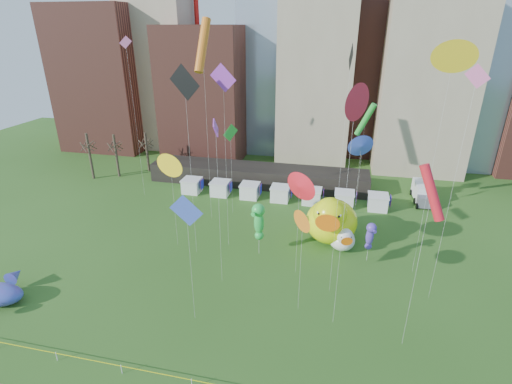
% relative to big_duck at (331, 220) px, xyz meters
% --- Properties ---
extents(skyline, '(101.00, 23.00, 68.00)m').
position_rel_big_duck_xyz_m(skyline, '(-7.11, 36.33, 18.27)').
color(skyline, brown).
rests_on(skyline, ground).
extents(pavilion, '(38.00, 6.00, 3.20)m').
position_rel_big_duck_xyz_m(pavilion, '(-13.36, 17.26, -1.57)').
color(pavilion, black).
rests_on(pavilion, ground).
extents(vendor_tents, '(33.24, 2.80, 2.40)m').
position_rel_big_duck_xyz_m(vendor_tents, '(-8.34, 11.26, -2.07)').
color(vendor_tents, white).
rests_on(vendor_tents, ground).
extents(bare_trees, '(8.44, 6.44, 8.50)m').
position_rel_big_duck_xyz_m(bare_trees, '(-39.53, 15.80, 0.84)').
color(bare_trees, '#382B21').
rests_on(bare_trees, ground).
extents(caution_tape, '(50.00, 0.06, 0.90)m').
position_rel_big_duck_xyz_m(caution_tape, '(-9.36, -24.74, -2.49)').
color(caution_tape, white).
rests_on(caution_tape, ground).
extents(big_duck, '(7.21, 9.26, 6.91)m').
position_rel_big_duck_xyz_m(big_duck, '(0.00, 0.00, 0.00)').
color(big_duck, '#EBFF0D').
rests_on(big_duck, ground).
extents(small_duck, '(4.07, 4.81, 3.43)m').
position_rel_big_duck_xyz_m(small_duck, '(1.56, -1.69, -1.60)').
color(small_duck, white).
rests_on(small_duck, ground).
extents(seahorse_green, '(2.04, 2.31, 6.80)m').
position_rel_big_duck_xyz_m(seahorse_green, '(-8.35, -4.93, 1.64)').
color(seahorse_green, silver).
rests_on(seahorse_green, ground).
extents(seahorse_purple, '(1.54, 1.72, 5.09)m').
position_rel_big_duck_xyz_m(seahorse_purple, '(4.57, -3.63, 0.47)').
color(seahorse_purple, silver).
rests_on(seahorse_purple, ground).
extents(box_truck, '(2.86, 6.71, 2.83)m').
position_rel_big_duck_xyz_m(box_truck, '(13.80, 16.02, -1.72)').
color(box_truck, white).
rests_on(box_truck, ground).
extents(kite_0, '(2.48, 1.90, 16.70)m').
position_rel_big_duck_xyz_m(kite_0, '(7.11, -16.47, 11.41)').
color(kite_0, silver).
rests_on(kite_0, ground).
extents(kite_1, '(1.63, 0.66, 24.55)m').
position_rel_big_duck_xyz_m(kite_1, '(-30.57, 8.27, 19.08)').
color(kite_1, silver).
rests_on(kite_1, ground).
extents(kite_2, '(3.64, 0.90, 22.32)m').
position_rel_big_duck_xyz_m(kite_2, '(-16.01, -6.18, 17.02)').
color(kite_2, silver).
rests_on(kite_2, ground).
extents(kite_3, '(2.64, 1.89, 17.10)m').
position_rel_big_duck_xyz_m(kite_3, '(3.13, 5.68, 11.72)').
color(kite_3, silver).
rests_on(kite_3, ground).
extents(kite_4, '(2.74, 1.40, 12.19)m').
position_rel_big_duck_xyz_m(kite_4, '(-18.99, -5.03, 7.60)').
color(kite_4, silver).
rests_on(kite_4, ground).
extents(kite_5, '(2.37, 1.81, 12.97)m').
position_rel_big_duck_xyz_m(kite_5, '(2.98, 4.97, 8.46)').
color(kite_5, silver).
rests_on(kite_5, ground).
extents(kite_6, '(1.58, 3.92, 26.85)m').
position_rel_big_duck_xyz_m(kite_6, '(-17.19, 3.06, 20.43)').
color(kite_6, silver).
rests_on(kite_6, ground).
extents(kite_7, '(3.02, 0.34, 22.22)m').
position_rel_big_duck_xyz_m(kite_7, '(-12.62, -3.62, 17.14)').
color(kite_7, silver).
rests_on(kite_7, ground).
extents(kite_8, '(2.37, 2.18, 11.99)m').
position_rel_big_duck_xyz_m(kite_8, '(-3.46, -7.72, 7.38)').
color(kite_8, silver).
rests_on(kite_8, ground).
extents(kite_9, '(1.95, 0.40, 23.09)m').
position_rel_big_duck_xyz_m(kite_9, '(10.56, -9.24, 17.94)').
color(kite_9, silver).
rests_on(kite_9, ground).
extents(kite_10, '(0.34, 2.06, 24.55)m').
position_rel_big_duck_xyz_m(kite_10, '(0.49, -10.30, 19.32)').
color(kite_10, silver).
rests_on(kite_10, ground).
extents(kite_11, '(1.60, 1.88, 13.47)m').
position_rel_big_duck_xyz_m(kite_11, '(-14.64, 5.41, 8.87)').
color(kite_11, silver).
rests_on(kite_11, ground).
extents(kite_12, '(2.91, 0.94, 24.75)m').
position_rel_big_duck_xyz_m(kite_12, '(9.58, -4.72, 20.10)').
color(kite_12, silver).
rests_on(kite_12, ground).
extents(kite_13, '(2.89, 0.32, 12.96)m').
position_rel_big_duck_xyz_m(kite_13, '(-11.94, -17.39, 8.21)').
color(kite_13, silver).
rests_on(kite_13, ground).
extents(kite_14, '(1.32, 1.65, 10.76)m').
position_rel_big_duck_xyz_m(kite_14, '(-2.41, -13.87, 6.63)').
color(kite_14, silver).
rests_on(kite_14, ground).
extents(kite_15, '(1.45, 3.26, 17.67)m').
position_rel_big_duck_xyz_m(kite_15, '(-11.17, -11.09, 13.90)').
color(kite_15, silver).
rests_on(kite_15, ground).
extents(kite_16, '(1.50, 2.65, 22.08)m').
position_rel_big_duck_xyz_m(kite_16, '(1.05, -15.03, 17.50)').
color(kite_16, silver).
rests_on(kite_16, ground).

